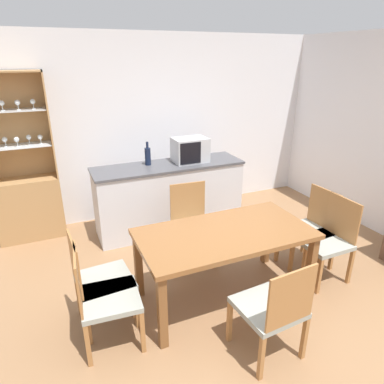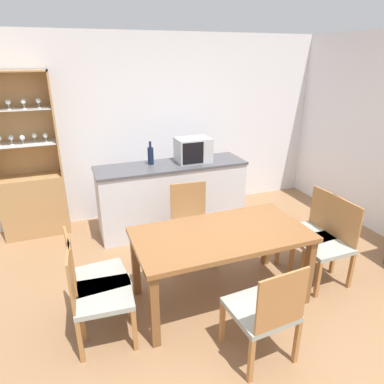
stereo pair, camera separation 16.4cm
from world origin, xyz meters
name	(u,v)px [view 1 (the left image)]	position (x,y,z in m)	size (l,w,h in m)	color
ground_plane	(241,317)	(0.00, 0.00, 0.00)	(18.00, 18.00, 0.00)	#936B47
wall_back	(151,128)	(0.00, 2.63, 1.27)	(6.80, 0.06, 2.55)	silver
kitchen_counter	(169,197)	(0.01, 1.93, 0.46)	(1.98, 0.57, 0.92)	silver
display_cabinet	(28,195)	(-1.73, 2.43, 0.59)	(0.80, 0.36, 2.09)	tan
dining_table	(225,240)	(-0.02, 0.33, 0.64)	(1.62, 0.84, 0.73)	brown
dining_chair_head_near	(272,309)	(-0.01, -0.44, 0.45)	(0.49, 0.49, 0.89)	#999E93
dining_chair_side_right_near	(327,240)	(1.14, 0.20, 0.45)	(0.46, 0.46, 0.89)	#999E93
dining_chair_side_right_far	(310,229)	(1.14, 0.46, 0.45)	(0.49, 0.49, 0.89)	#999E93
dining_chair_side_left_far	(99,280)	(-1.18, 0.45, 0.45)	(0.49, 0.49, 0.89)	#999E93
dining_chair_side_left_near	(104,297)	(-1.18, 0.21, 0.45)	(0.49, 0.49, 0.89)	#999E93
dining_chair_head_far	(192,224)	(-0.01, 1.10, 0.45)	(0.49, 0.49, 0.89)	#999E93
microwave	(190,150)	(0.32, 1.94, 1.08)	(0.45, 0.33, 0.32)	#B7BABF
wine_bottle	(148,156)	(-0.24, 2.02, 1.04)	(0.08, 0.08, 0.30)	#141E38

